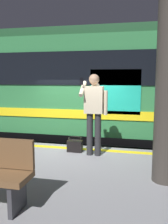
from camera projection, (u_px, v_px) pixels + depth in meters
ground_plane at (75, 178)px, 6.41m from camera, size 25.25×25.25×0.00m
platform at (46, 197)px, 4.47m from camera, size 16.83×3.91×0.86m
safety_line at (72, 148)px, 6.00m from camera, size 16.49×0.16×0.01m
track_rail_near at (86, 159)px, 7.62m from camera, size 21.88×0.08×0.16m
track_rail_far at (94, 146)px, 9.00m from camera, size 21.88×0.08×0.16m
train_carriage at (55, 81)px, 8.25m from camera, size 12.31×2.75×3.79m
passenger at (94, 108)px, 5.36m from camera, size 0.57×0.55×1.77m
handbag at (75, 145)px, 5.73m from camera, size 0.34×0.31×0.33m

